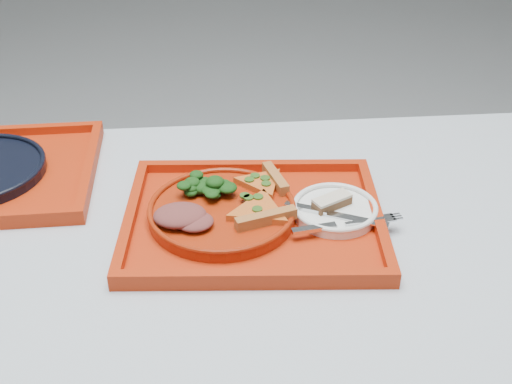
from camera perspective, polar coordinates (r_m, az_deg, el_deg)
table at (r=1.17m, az=-4.32°, el=-6.28°), size 1.60×0.80×0.75m
tray_main at (r=1.14m, az=-0.21°, el=-2.62°), size 0.48×0.38×0.01m
dinner_plate at (r=1.13m, az=-3.03°, el=-1.85°), size 0.26×0.26×0.02m
side_plate at (r=1.15m, az=7.02°, el=-1.71°), size 0.15×0.15×0.01m
pizza_slice_a at (r=1.11m, az=0.29°, el=-1.49°), size 0.14×0.15×0.02m
pizza_slice_b at (r=1.18m, az=0.52°, el=0.98°), size 0.13×0.12×0.02m
salad_heap at (r=1.16m, az=-4.47°, el=0.79°), size 0.09×0.08×0.04m
meat_portion at (r=1.09m, az=-6.77°, el=-2.07°), size 0.09×0.07×0.03m
dessert_bar at (r=1.14m, az=6.76°, el=-0.86°), size 0.08×0.06×0.02m
knife at (r=1.12m, az=7.10°, el=-1.97°), size 0.17×0.09×0.01m
fork at (r=1.10m, az=7.84°, el=-2.83°), size 0.19×0.05×0.01m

